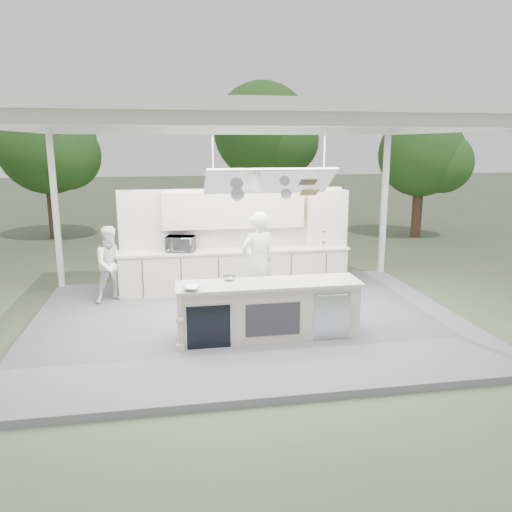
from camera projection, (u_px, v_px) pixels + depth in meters
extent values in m
plane|color=#4C583D|center=(249.00, 325.00, 9.41)|extent=(90.00, 90.00, 0.00)
cube|color=slate|center=(249.00, 322.00, 9.40)|extent=(8.00, 6.00, 0.12)
cube|color=white|center=(384.00, 205.00, 12.45)|extent=(0.12, 0.12, 3.70)
cube|color=white|center=(56.00, 212.00, 11.13)|extent=(0.12, 0.12, 3.70)
cube|color=white|center=(248.00, 117.00, 8.58)|extent=(8.20, 6.20, 0.16)
cube|color=white|center=(287.00, 119.00, 5.83)|extent=(8.00, 0.12, 0.16)
cube|color=white|center=(228.00, 131.00, 11.40)|extent=(8.00, 0.12, 0.16)
cube|color=white|center=(7.00, 126.00, 7.96)|extent=(0.12, 6.00, 0.16)
cube|color=white|center=(455.00, 128.00, 9.27)|extent=(0.12, 6.00, 0.16)
cube|color=white|center=(269.00, 181.00, 7.97)|extent=(2.00, 0.71, 0.43)
cube|color=white|center=(269.00, 181.00, 7.97)|extent=(2.06, 0.76, 0.46)
cylinder|color=white|center=(213.00, 151.00, 7.72)|extent=(0.02, 0.02, 0.95)
cylinder|color=white|center=(324.00, 151.00, 8.02)|extent=(0.02, 0.02, 0.95)
cylinder|color=silver|center=(237.00, 195.00, 8.08)|extent=(0.22, 0.14, 0.21)
cylinder|color=silver|center=(286.00, 194.00, 8.17)|extent=(0.18, 0.12, 0.18)
cube|color=brown|center=(309.00, 192.00, 8.25)|extent=(0.28, 0.18, 0.12)
cube|color=beige|center=(269.00, 311.00, 8.45)|extent=(3.00, 0.70, 0.90)
cube|color=silver|center=(269.00, 284.00, 8.35)|extent=(3.10, 0.78, 0.05)
cylinder|color=beige|center=(180.00, 323.00, 7.86)|extent=(0.11, 0.11, 0.92)
cube|color=black|center=(209.00, 327.00, 7.96)|extent=(0.70, 0.04, 0.72)
cube|color=silver|center=(209.00, 327.00, 7.95)|extent=(0.74, 0.03, 0.72)
cube|color=#313135|center=(273.00, 320.00, 8.12)|extent=(0.90, 0.02, 0.55)
cube|color=silver|center=(332.00, 316.00, 8.28)|extent=(0.62, 0.02, 0.78)
cube|color=beige|center=(235.00, 271.00, 11.11)|extent=(5.00, 0.65, 0.90)
cube|color=silver|center=(235.00, 250.00, 11.01)|extent=(5.08, 0.72, 0.05)
cube|color=beige|center=(233.00, 239.00, 11.25)|extent=(5.00, 0.10, 2.25)
cube|color=beige|center=(234.00, 210.00, 10.98)|extent=(3.10, 0.38, 0.80)
cube|color=beige|center=(325.00, 219.00, 11.34)|extent=(0.90, 0.45, 1.30)
cube|color=brown|center=(325.00, 219.00, 11.34)|extent=(0.84, 0.40, 0.03)
cylinder|color=silver|center=(322.00, 243.00, 11.30)|extent=(0.20, 0.20, 0.12)
cylinder|color=black|center=(323.00, 236.00, 11.27)|extent=(0.17, 0.17, 0.20)
cylinder|color=black|center=(337.00, 243.00, 11.37)|extent=(0.16, 0.16, 0.10)
cone|color=black|center=(337.00, 236.00, 11.33)|extent=(0.14, 0.14, 0.24)
cylinder|color=#4B3525|center=(53.00, 209.00, 17.86)|extent=(0.36, 0.36, 2.10)
sphere|color=#2E561F|center=(47.00, 145.00, 17.37)|extent=(3.40, 3.40, 3.40)
sphere|color=#2E561F|center=(66.00, 155.00, 17.07)|extent=(2.38, 2.38, 2.38)
cylinder|color=#4B3525|center=(262.00, 195.00, 21.09)|extent=(0.36, 0.36, 2.45)
sphere|color=#2E561F|center=(262.00, 131.00, 20.51)|extent=(4.00, 4.00, 4.00)
sphere|color=#2E561F|center=(284.00, 141.00, 20.16)|extent=(2.80, 2.80, 2.80)
cylinder|color=#4B3525|center=(417.00, 210.00, 18.15)|extent=(0.36, 0.36, 1.92)
sphere|color=#2E561F|center=(421.00, 154.00, 17.71)|extent=(3.00, 3.00, 3.00)
sphere|color=#2E561F|center=(443.00, 163.00, 17.44)|extent=(2.10, 2.10, 2.10)
imported|color=white|center=(258.00, 263.00, 9.55)|extent=(0.85, 0.71, 1.97)
imported|color=white|center=(112.00, 264.00, 10.26)|extent=(0.93, 0.83, 1.59)
imported|color=#B0B2B7|center=(181.00, 244.00, 10.71)|extent=(0.68, 0.54, 0.33)
imported|color=silver|center=(191.00, 288.00, 7.88)|extent=(0.35, 0.35, 0.07)
imported|color=#ACAEB3|center=(229.00, 278.00, 8.47)|extent=(0.25, 0.25, 0.07)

